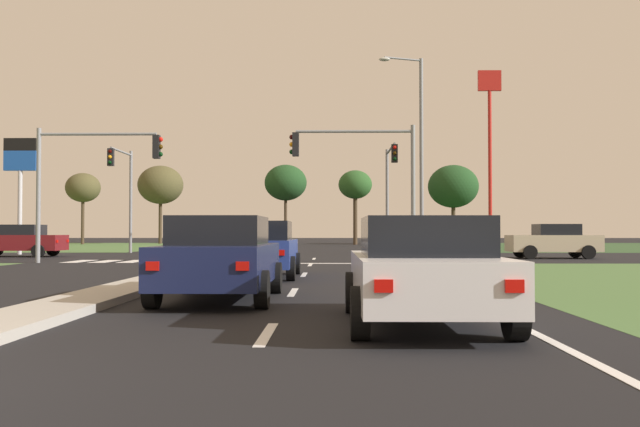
{
  "coord_description": "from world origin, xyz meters",
  "views": [
    {
      "loc": [
        4.3,
        -5.05,
        1.28
      ],
      "look_at": [
        3.8,
        26.1,
        2.06
      ],
      "focal_mm": 39.67,
      "sensor_mm": 36.0,
      "label": 1
    }
  ],
  "objects_px": {
    "street_lamp_second": "(418,146)",
    "pedestrian_at_median": "(263,231)",
    "traffic_signal_far_left": "(124,182)",
    "treeline_near": "(83,188)",
    "traffic_signal_near_right": "(367,167)",
    "treeline_second": "(161,185)",
    "car_navy_fifth": "(221,257)",
    "treeline_fifth": "(453,187)",
    "fuel_price_totem": "(20,169)",
    "car_blue_near": "(263,249)",
    "fastfood_pole_sign": "(490,121)",
    "car_beige_seventh": "(554,241)",
    "treeline_third": "(286,183)",
    "treeline_fourth": "(355,185)",
    "traffic_signal_near_left": "(85,169)",
    "traffic_signal_far_right": "(390,179)",
    "car_white_second": "(422,269)",
    "car_maroon_sixth": "(18,240)",
    "car_black_third": "(235,238)"
  },
  "relations": [
    {
      "from": "street_lamp_second",
      "to": "pedestrian_at_median",
      "type": "height_order",
      "value": "street_lamp_second"
    },
    {
      "from": "car_white_second",
      "to": "traffic_signal_near_left",
      "type": "xyz_separation_m",
      "value": [
        -11.24,
        18.76,
        3.05
      ]
    },
    {
      "from": "traffic_signal_near_right",
      "to": "pedestrian_at_median",
      "type": "xyz_separation_m",
      "value": [
        -5.85,
        16.82,
        -2.57
      ]
    },
    {
      "from": "car_blue_near",
      "to": "traffic_signal_near_right",
      "type": "bearing_deg",
      "value": 69.31
    },
    {
      "from": "car_white_second",
      "to": "street_lamp_second",
      "type": "height_order",
      "value": "street_lamp_second"
    },
    {
      "from": "car_navy_fifth",
      "to": "street_lamp_second",
      "type": "xyz_separation_m",
      "value": [
        6.5,
        23.04,
        4.84
      ]
    },
    {
      "from": "traffic_signal_far_left",
      "to": "treeline_near",
      "type": "distance_m",
      "value": 31.17
    },
    {
      "from": "street_lamp_second",
      "to": "fuel_price_totem",
      "type": "bearing_deg",
      "value": 173.28
    },
    {
      "from": "fuel_price_totem",
      "to": "treeline_second",
      "type": "xyz_separation_m",
      "value": [
        -0.38,
        33.56,
        1.32
      ]
    },
    {
      "from": "car_white_second",
      "to": "fuel_price_totem",
      "type": "xyz_separation_m",
      "value": [
        -18.44,
        28.96,
        3.95
      ]
    },
    {
      "from": "traffic_signal_far_right",
      "to": "fuel_price_totem",
      "type": "xyz_separation_m",
      "value": [
        -20.49,
        -1.16,
        0.49
      ]
    },
    {
      "from": "car_navy_fifth",
      "to": "car_maroon_sixth",
      "type": "bearing_deg",
      "value": 121.72
    },
    {
      "from": "car_beige_seventh",
      "to": "traffic_signal_far_left",
      "type": "xyz_separation_m",
      "value": [
        -22.4,
        6.77,
        3.29
      ]
    },
    {
      "from": "traffic_signal_near_right",
      "to": "fuel_price_totem",
      "type": "height_order",
      "value": "fuel_price_totem"
    },
    {
      "from": "car_maroon_sixth",
      "to": "street_lamp_second",
      "type": "distance_m",
      "value": 20.84
    },
    {
      "from": "car_blue_near",
      "to": "treeline_second",
      "type": "relative_size",
      "value": 0.56
    },
    {
      "from": "car_blue_near",
      "to": "street_lamp_second",
      "type": "xyz_separation_m",
      "value": [
        6.36,
        16.51,
        4.84
      ]
    },
    {
      "from": "car_blue_near",
      "to": "fuel_price_totem",
      "type": "relative_size",
      "value": 0.7
    },
    {
      "from": "car_white_second",
      "to": "car_black_third",
      "type": "distance_m",
      "value": 39.6
    },
    {
      "from": "traffic_signal_near_right",
      "to": "treeline_second",
      "type": "xyz_separation_m",
      "value": [
        -19.01,
        43.76,
        2.16
      ]
    },
    {
      "from": "car_navy_fifth",
      "to": "traffic_signal_near_left",
      "type": "distance_m",
      "value": 17.58
    },
    {
      "from": "car_maroon_sixth",
      "to": "pedestrian_at_median",
      "type": "height_order",
      "value": "pedestrian_at_median"
    },
    {
      "from": "traffic_signal_far_right",
      "to": "treeline_fourth",
      "type": "bearing_deg",
      "value": 92.11
    },
    {
      "from": "treeline_fourth",
      "to": "treeline_fifth",
      "type": "height_order",
      "value": "treeline_fifth"
    },
    {
      "from": "car_black_third",
      "to": "car_beige_seventh",
      "type": "bearing_deg",
      "value": 138.68
    },
    {
      "from": "traffic_signal_far_right",
      "to": "fastfood_pole_sign",
      "type": "bearing_deg",
      "value": 59.53
    },
    {
      "from": "treeline_fifth",
      "to": "treeline_fourth",
      "type": "bearing_deg",
      "value": -172.28
    },
    {
      "from": "traffic_signal_near_left",
      "to": "treeline_fifth",
      "type": "bearing_deg",
      "value": 61.44
    },
    {
      "from": "pedestrian_at_median",
      "to": "treeline_fifth",
      "type": "relative_size",
      "value": 0.25
    },
    {
      "from": "car_maroon_sixth",
      "to": "car_beige_seventh",
      "type": "bearing_deg",
      "value": -94.05
    },
    {
      "from": "car_beige_seventh",
      "to": "treeline_second",
      "type": "distance_m",
      "value": 48.14
    },
    {
      "from": "car_beige_seventh",
      "to": "treeline_fourth",
      "type": "bearing_deg",
      "value": 13.65
    },
    {
      "from": "traffic_signal_far_left",
      "to": "car_white_second",
      "type": "bearing_deg",
      "value": -66.7
    },
    {
      "from": "car_blue_near",
      "to": "fastfood_pole_sign",
      "type": "height_order",
      "value": "fastfood_pole_sign"
    },
    {
      "from": "car_white_second",
      "to": "traffic_signal_far_right",
      "type": "bearing_deg",
      "value": 86.1
    },
    {
      "from": "fastfood_pole_sign",
      "to": "fuel_price_totem",
      "type": "relative_size",
      "value": 2.16
    },
    {
      "from": "car_navy_fifth",
      "to": "traffic_signal_far_left",
      "type": "xyz_separation_m",
      "value": [
        -9.85,
        27.16,
        3.32
      ]
    },
    {
      "from": "car_beige_seventh",
      "to": "pedestrian_at_median",
      "type": "xyz_separation_m",
      "value": [
        -14.91,
        11.82,
        0.47
      ]
    },
    {
      "from": "traffic_signal_far_right",
      "to": "treeline_near",
      "type": "distance_m",
      "value": 40.06
    },
    {
      "from": "car_beige_seventh",
      "to": "street_lamp_second",
      "type": "bearing_deg",
      "value": 66.33
    },
    {
      "from": "fastfood_pole_sign",
      "to": "treeline_fourth",
      "type": "height_order",
      "value": "fastfood_pole_sign"
    },
    {
      "from": "traffic_signal_near_left",
      "to": "treeline_fourth",
      "type": "relative_size",
      "value": 0.77
    },
    {
      "from": "fuel_price_totem",
      "to": "treeline_fourth",
      "type": "relative_size",
      "value": 0.91
    },
    {
      "from": "car_white_second",
      "to": "treeline_fourth",
      "type": "distance_m",
      "value": 57.79
    },
    {
      "from": "street_lamp_second",
      "to": "treeline_second",
      "type": "relative_size",
      "value": 1.27
    },
    {
      "from": "car_maroon_sixth",
      "to": "traffic_signal_far_right",
      "type": "xyz_separation_m",
      "value": [
        19.1,
        4.5,
        3.4
      ]
    },
    {
      "from": "treeline_fourth",
      "to": "treeline_third",
      "type": "bearing_deg",
      "value": 145.07
    },
    {
      "from": "fuel_price_totem",
      "to": "treeline_fifth",
      "type": "height_order",
      "value": "treeline_fifth"
    },
    {
      "from": "car_beige_seventh",
      "to": "treeline_third",
      "type": "height_order",
      "value": "treeline_third"
    },
    {
      "from": "car_navy_fifth",
      "to": "pedestrian_at_median",
      "type": "relative_size",
      "value": 2.45
    }
  ]
}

